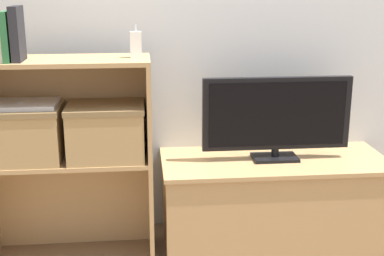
# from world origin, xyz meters

# --- Properties ---
(tv_stand) EXTENTS (1.12, 0.47, 0.44)m
(tv_stand) POSITION_xyz_m (0.42, 0.23, 0.22)
(tv_stand) COLOR tan
(tv_stand) RESTS_ON ground_plane
(tv) EXTENTS (0.72, 0.14, 0.41)m
(tv) POSITION_xyz_m (0.42, 0.23, 0.66)
(tv) COLOR black
(tv) RESTS_ON tv_stand
(bookshelf_lower_tier) EXTENTS (0.78, 0.31, 0.50)m
(bookshelf_lower_tier) POSITION_xyz_m (-0.58, 0.21, 0.31)
(bookshelf_lower_tier) COLOR tan
(bookshelf_lower_tier) RESTS_ON ground_plane
(bookshelf_upper_tier) EXTENTS (0.78, 0.31, 0.46)m
(bookshelf_upper_tier) POSITION_xyz_m (-0.58, 0.21, 0.79)
(bookshelf_upper_tier) COLOR tan
(bookshelf_upper_tier) RESTS_ON bookshelf_lower_tier
(book_ivory) EXTENTS (0.03, 0.14, 0.19)m
(book_ivory) POSITION_xyz_m (-0.81, 0.10, 1.06)
(book_ivory) COLOR silver
(book_ivory) RESTS_ON bookshelf_upper_tier
(book_forest) EXTENTS (0.03, 0.16, 0.21)m
(book_forest) POSITION_xyz_m (-0.78, 0.10, 1.06)
(book_forest) COLOR #286638
(book_forest) RESTS_ON bookshelf_upper_tier
(book_charcoal) EXTENTS (0.04, 0.14, 0.23)m
(book_charcoal) POSITION_xyz_m (-0.74, 0.10, 1.07)
(book_charcoal) COLOR #232328
(book_charcoal) RESTS_ON bookshelf_upper_tier
(baby_monitor) EXTENTS (0.05, 0.04, 0.14)m
(baby_monitor) POSITION_xyz_m (-0.25, 0.15, 1.02)
(baby_monitor) COLOR white
(baby_monitor) RESTS_ON bookshelf_upper_tier
(storage_basket_left) EXTENTS (0.35, 0.28, 0.25)m
(storage_basket_left) POSITION_xyz_m (-0.76, 0.14, 0.64)
(storage_basket_left) COLOR tan
(storage_basket_left) RESTS_ON bookshelf_lower_tier
(storage_basket_right) EXTENTS (0.35, 0.28, 0.25)m
(storage_basket_right) POSITION_xyz_m (-0.39, 0.14, 0.64)
(storage_basket_right) COLOR tan
(storage_basket_right) RESTS_ON bookshelf_lower_tier
(laptop) EXTENTS (0.32, 0.21, 0.02)m
(laptop) POSITION_xyz_m (-0.76, 0.14, 0.76)
(laptop) COLOR #BCBCC1
(laptop) RESTS_ON storage_basket_left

